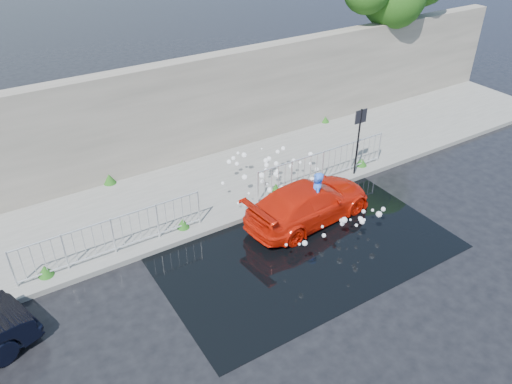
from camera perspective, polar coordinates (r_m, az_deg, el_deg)
ground at (r=13.12m, az=6.26°, el=-9.32°), size 90.00×90.00×0.00m
pavement at (r=16.45m, az=-4.35°, el=0.77°), size 30.00×4.00×0.15m
curb at (r=14.98m, az=-0.70°, el=-2.63°), size 30.00×0.25×0.16m
retaining_wall at (r=17.37m, az=-8.10°, el=9.15°), size 30.00×0.60×3.50m
puddle at (r=13.95m, az=5.39°, el=-6.25°), size 8.00×5.00×0.01m
sign_post at (r=16.49m, az=11.70°, el=6.78°), size 0.45×0.06×2.50m
railing_left at (r=13.65m, az=-16.04°, el=-4.71°), size 5.05×0.05×1.10m
railing_right at (r=16.38m, az=7.63°, el=3.10°), size 5.05×0.05×1.10m
weeds at (r=15.78m, az=-4.14°, el=0.33°), size 12.17×3.93×0.44m
water_spray at (r=15.44m, az=3.63°, el=1.16°), size 3.53×5.17×0.95m
red_car at (r=14.70m, az=6.07°, el=-1.17°), size 4.24×2.07×1.19m
person at (r=14.49m, az=6.84°, el=-0.71°), size 0.65×0.72×1.65m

